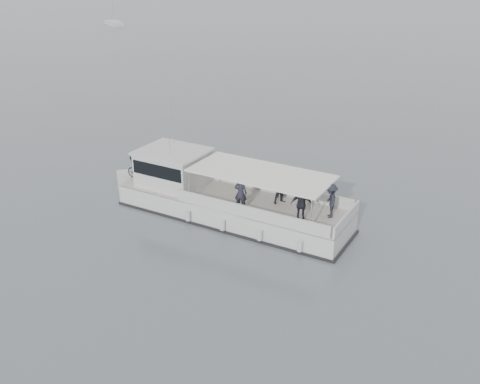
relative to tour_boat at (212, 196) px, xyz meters
The scene contains 2 objects.
ground 6.82m from the tour_boat, ahead, with size 1400.00×1400.00×0.00m, color #535C62.
tour_boat is the anchor object (origin of this frame).
Camera 1 is at (9.95, -18.71, 12.52)m, focal length 40.00 mm.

